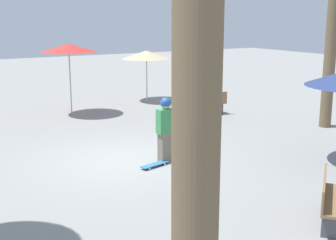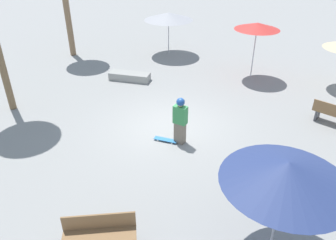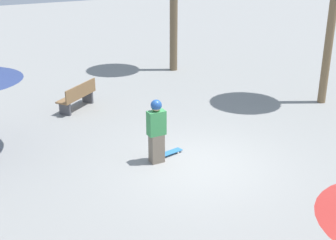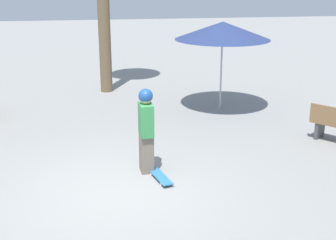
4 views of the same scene
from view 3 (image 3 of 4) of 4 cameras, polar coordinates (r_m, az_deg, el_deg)
The scene contains 4 objects.
ground_plane at distance 11.61m, azimuth 3.69°, elevation -5.50°, with size 60.00×60.00×0.00m, color gray.
skater_main at distance 11.38m, azimuth -1.42°, elevation -1.12°, with size 0.45×0.27×1.65m.
skateboard at distance 12.06m, azimuth 0.08°, elevation -4.05°, with size 0.82×0.39×0.07m.
bench_far at distance 15.34m, azimuth -10.95°, elevation 2.85°, with size 1.51×1.36×0.85m.
Camera 3 is at (-5.11, -8.95, 5.36)m, focal length 50.00 mm.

